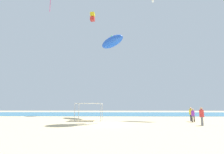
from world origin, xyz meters
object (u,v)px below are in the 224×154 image
at_px(person_leftmost, 191,113).
at_px(person_central, 193,114).
at_px(kite_inflatable_blue, 112,42).
at_px(person_near_tent, 202,115).
at_px(kite_box_yellow, 92,17).
at_px(canopy_tent, 89,104).

distance_m(person_leftmost, person_central, 1.56).
bearing_deg(kite_inflatable_blue, person_leftmost, 16.28).
xyz_separation_m(person_near_tent, kite_box_yellow, (-14.13, 22.37, 21.86)).
xyz_separation_m(person_leftmost, kite_inflatable_blue, (-10.33, 8.40, 12.58)).
distance_m(kite_box_yellow, kite_inflatable_blue, 13.54).
relative_size(person_near_tent, person_central, 1.13).
bearing_deg(canopy_tent, kite_box_yellow, 97.18).
xyz_separation_m(person_near_tent, kite_inflatable_blue, (-9.27, 13.82, 12.55)).
relative_size(canopy_tent, kite_box_yellow, 1.60).
bearing_deg(person_near_tent, kite_box_yellow, 44.10).
xyz_separation_m(person_central, kite_inflatable_blue, (-9.97, 9.91, 12.67)).
xyz_separation_m(canopy_tent, person_central, (12.73, -1.81, -1.21)).
height_order(person_near_tent, kite_box_yellow, kite_box_yellow).
bearing_deg(person_central, canopy_tent, -25.42).
height_order(person_central, kite_inflatable_blue, kite_inflatable_blue).
xyz_separation_m(person_leftmost, person_central, (-0.36, -1.51, -0.09)).
distance_m(canopy_tent, person_leftmost, 13.13).
xyz_separation_m(kite_box_yellow, kite_inflatable_blue, (4.86, -8.55, -9.31)).
height_order(canopy_tent, kite_box_yellow, kite_box_yellow).
bearing_deg(person_leftmost, canopy_tent, -90.05).
xyz_separation_m(canopy_tent, person_leftmost, (13.08, -0.29, -1.13)).
relative_size(person_near_tent, kite_box_yellow, 0.86).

